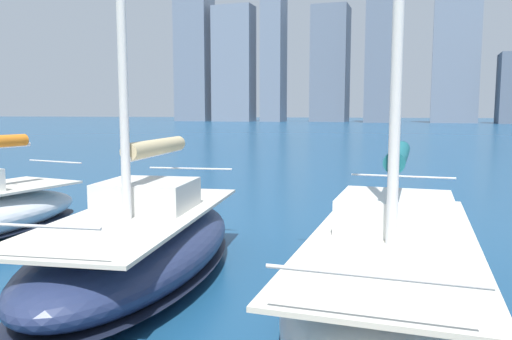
{
  "coord_description": "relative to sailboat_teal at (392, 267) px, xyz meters",
  "views": [
    {
      "loc": [
        -2.62,
        1.37,
        3.16
      ],
      "look_at": [
        0.05,
        -6.44,
        2.2
      ],
      "focal_mm": 35.0,
      "sensor_mm": 36.0,
      "label": 1
    }
  ],
  "objects": [
    {
      "name": "sailboat_tan",
      "position": [
        4.59,
        -0.02,
        0.03
      ],
      "size": [
        3.87,
        7.4,
        12.6
      ],
      "color": "navy",
      "rests_on": "ground"
    },
    {
      "name": "city_skyline",
      "position": [
        12.27,
        -155.12,
        21.27
      ],
      "size": [
        167.18,
        23.36,
        53.89
      ],
      "color": "slate",
      "rests_on": "ground"
    },
    {
      "name": "sailboat_teal",
      "position": [
        0.0,
        0.0,
        0.0
      ],
      "size": [
        3.08,
        7.95,
        12.26
      ],
      "color": "silver",
      "rests_on": "ground"
    }
  ]
}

